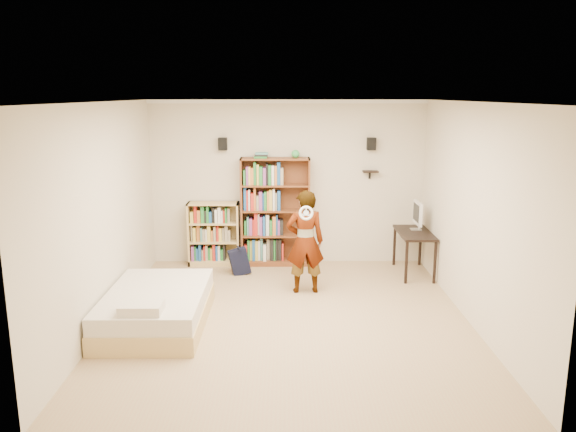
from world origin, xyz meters
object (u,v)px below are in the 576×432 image
(tall_bookshelf, at_px, (275,212))
(person, at_px, (305,242))
(low_bookshelf, at_px, (214,234))
(computer_desk, at_px, (414,253))
(daybed, at_px, (156,304))

(tall_bookshelf, distance_m, person, 1.42)
(low_bookshelf, relative_size, person, 0.71)
(computer_desk, relative_size, daybed, 0.55)
(daybed, distance_m, person, 2.25)
(daybed, bearing_deg, low_bookshelf, 80.78)
(computer_desk, distance_m, daybed, 4.12)
(tall_bookshelf, xyz_separation_m, computer_desk, (2.18, -0.53, -0.55))
(tall_bookshelf, distance_m, low_bookshelf, 1.08)
(tall_bookshelf, distance_m, daybed, 2.95)
(computer_desk, height_order, person, person)
(tall_bookshelf, bearing_deg, person, -71.76)
(low_bookshelf, relative_size, computer_desk, 1.05)
(tall_bookshelf, height_order, computer_desk, tall_bookshelf)
(tall_bookshelf, bearing_deg, computer_desk, -13.58)
(daybed, xyz_separation_m, person, (1.87, 1.16, 0.47))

